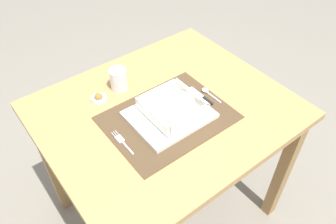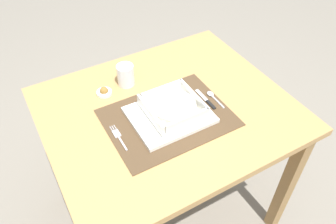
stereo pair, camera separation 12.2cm
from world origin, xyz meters
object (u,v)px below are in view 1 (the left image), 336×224
spoon (207,92)px  butter_knife (203,97)px  condiment_saucer (99,98)px  fork (122,141)px  porridge_bowl (172,108)px  drinking_glass (119,80)px  dining_table (166,126)px

spoon → butter_knife: spoon is taller
spoon → butter_knife: (-0.03, -0.01, -0.00)m
condiment_saucer → fork: bearing=-100.6°
fork → butter_knife: bearing=0.1°
porridge_bowl → fork: bearing=179.8°
fork → drinking_glass: size_ratio=1.40×
butter_knife → dining_table: bearing=161.3°
drinking_glass → condiment_saucer: 0.11m
dining_table → porridge_bowl: bearing=-95.9°
porridge_bowl → dining_table: bearing=84.1°
fork → condiment_saucer: bearing=79.3°
butter_knife → drinking_glass: size_ratio=1.43×
fork → drinking_glass: 0.30m
porridge_bowl → drinking_glass: drinking_glass is taller
butter_knife → condiment_saucer: condiment_saucer is taller
spoon → condiment_saucer: bearing=152.2°
porridge_bowl → spoon: bearing=4.3°
fork → condiment_saucer: size_ratio=2.04×
drinking_glass → condiment_saucer: size_ratio=1.45×
drinking_glass → spoon: bearing=-43.1°
spoon → butter_knife: bearing=-155.8°
dining_table → fork: 0.25m
butter_knife → drinking_glass: bearing=129.3°
dining_table → drinking_glass: drinking_glass is taller
dining_table → butter_knife: butter_knife is taller
spoon → condiment_saucer: 0.43m
dining_table → drinking_glass: size_ratio=10.37×
condiment_saucer → butter_knife: bearing=-36.1°
dining_table → fork: bearing=-168.5°
butter_knife → drinking_glass: drinking_glass is taller
butter_knife → condiment_saucer: bearing=141.6°
butter_knife → fork: bearing=177.9°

